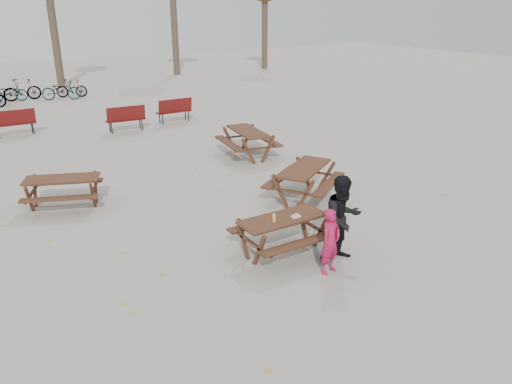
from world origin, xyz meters
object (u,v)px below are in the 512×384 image
picnic_table_north (64,192)px  picnic_table_far (248,143)px  main_picnic_table (282,226)px  adult (342,219)px  food_tray (296,217)px  child (330,241)px  picnic_table_east (304,183)px  soda_bottle (274,218)px

picnic_table_north → picnic_table_far: picnic_table_far is taller
main_picnic_table → adult: adult is taller
main_picnic_table → food_tray: 0.34m
child → picnic_table_north: 7.00m
food_tray → adult: size_ratio=0.10×
adult → child: bearing=-149.1°
main_picnic_table → food_tray: size_ratio=10.00×
main_picnic_table → picnic_table_north: bearing=123.1°
main_picnic_table → child: size_ratio=1.39×
main_picnic_table → picnic_table_north: (-3.21, 4.92, -0.20)m
adult → picnic_table_east: bearing=67.9°
food_tray → child: 1.02m
main_picnic_table → picnic_table_far: picnic_table_far is taller
food_tray → adult: 0.94m
child → main_picnic_table: bearing=91.5°
child → picnic_table_far: size_ratio=0.64×
main_picnic_table → adult: 1.22m
main_picnic_table → adult: bearing=-46.9°
soda_bottle → picnic_table_north: 5.81m
child → adult: bearing=15.1°
food_tray → picnic_table_north: bearing=124.2°
child → adult: 0.63m
picnic_table_north → adult: bearing=-33.2°
adult → picnic_table_north: 7.06m
child → food_tray: bearing=80.6°
adult → picnic_table_far: 7.38m
picnic_table_east → picnic_table_north: 6.09m
food_tray → adult: bearing=-51.6°
main_picnic_table → child: (0.29, -1.14, 0.06)m
main_picnic_table → picnic_table_east: bearing=44.1°
soda_bottle → picnic_table_far: soda_bottle is taller
picnic_table_north → soda_bottle: bearing=-37.4°
picnic_table_far → child: bearing=168.6°
soda_bottle → child: (0.55, -1.07, -0.20)m
food_tray → picnic_table_north: food_tray is taller
main_picnic_table → child: 1.18m
main_picnic_table → food_tray: food_tray is taller
soda_bottle → picnic_table_north: (-2.95, 4.99, -0.47)m
child → picnic_table_north: (-3.50, 6.06, -0.26)m
soda_bottle → picnic_table_north: size_ratio=0.10×
soda_bottle → child: 1.22m
main_picnic_table → picnic_table_north: 5.87m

